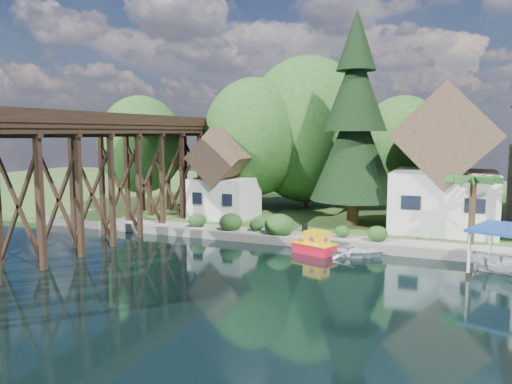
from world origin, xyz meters
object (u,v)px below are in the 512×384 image
(house_left, at_px, (445,169))
(tugboat, at_px, (315,244))
(trestle_bridge, at_px, (109,168))
(conifer, at_px, (355,124))
(palm_tree, at_px, (474,181))
(shed, at_px, (225,180))
(boat_white_a, at_px, (354,250))
(boat_canopy, at_px, (502,254))

(house_left, bearing_deg, tugboat, -128.86)
(trestle_bridge, distance_m, conifer, 19.17)
(trestle_bridge, bearing_deg, conifer, 30.82)
(house_left, distance_m, palm_tree, 5.67)
(conifer, xyz_separation_m, palm_tree, (8.69, -4.18, -3.89))
(shed, distance_m, tugboat, 13.47)
(conifer, height_order, boat_white_a, conifer)
(house_left, distance_m, conifer, 7.72)
(conifer, bearing_deg, house_left, 9.64)
(boat_white_a, bearing_deg, boat_canopy, -107.91)
(trestle_bridge, height_order, tugboat, trestle_bridge)
(trestle_bridge, bearing_deg, boat_white_a, 5.26)
(conifer, bearing_deg, palm_tree, -25.67)
(boat_white_a, xyz_separation_m, boat_canopy, (8.51, -1.14, 0.76))
(palm_tree, bearing_deg, house_left, 109.73)
(house_left, relative_size, tugboat, 3.53)
(conifer, bearing_deg, tugboat, -95.95)
(tugboat, xyz_separation_m, boat_white_a, (2.54, 0.31, -0.20))
(palm_tree, xyz_separation_m, tugboat, (-9.56, -4.17, -4.16))
(shed, relative_size, conifer, 0.46)
(tugboat, height_order, boat_white_a, tugboat)
(boat_white_a, relative_size, boat_canopy, 0.78)
(house_left, height_order, tugboat, house_left)
(trestle_bridge, relative_size, conifer, 2.61)
(house_left, relative_size, palm_tree, 2.26)
(conifer, relative_size, boat_canopy, 3.43)
(conifer, xyz_separation_m, tugboat, (-0.87, -8.34, -8.05))
(palm_tree, distance_m, boat_canopy, 6.33)
(palm_tree, bearing_deg, tugboat, -156.45)
(boat_canopy, bearing_deg, palm_tree, 106.59)
(trestle_bridge, bearing_deg, shed, 61.81)
(house_left, distance_m, tugboat, 13.01)
(trestle_bridge, distance_m, tugboat, 16.12)
(boat_white_a, distance_m, boat_canopy, 8.62)
(tugboat, bearing_deg, conifer, 84.05)
(house_left, bearing_deg, boat_white_a, -119.12)
(house_left, bearing_deg, palm_tree, -70.27)
(palm_tree, relative_size, tugboat, 1.56)
(shed, distance_m, conifer, 12.22)
(tugboat, bearing_deg, house_left, 51.14)
(palm_tree, height_order, boat_white_a, palm_tree)
(trestle_bridge, height_order, palm_tree, trestle_bridge)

